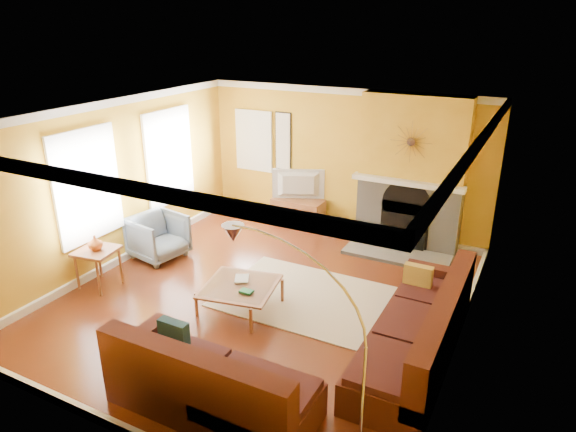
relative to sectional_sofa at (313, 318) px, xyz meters
The scene contains 27 objects.
floor 1.51m from the sectional_sofa, 144.08° to the left, with size 5.50×6.00×0.02m, color brown.
ceiling 2.68m from the sectional_sofa, 144.08° to the left, with size 5.50×6.00×0.02m, color white.
wall_back 4.12m from the sectional_sofa, 106.81° to the left, with size 5.50×0.02×2.70m, color gold.
wall_front 2.62m from the sectional_sofa, 118.25° to the right, with size 5.50×0.02×2.70m, color gold.
wall_left 4.11m from the sectional_sofa, 167.87° to the left, with size 0.02×6.00×2.70m, color gold.
wall_right 2.02m from the sectional_sofa, 27.85° to the left, with size 0.02×6.00×2.70m, color gold.
baseboard 1.49m from the sectional_sofa, 144.08° to the left, with size 5.50×6.00×0.12m, color white, non-canonical shape.
crown_molding 2.62m from the sectional_sofa, 144.08° to the left, with size 5.50×6.00×0.12m, color white, non-canonical shape.
window_left_near 4.56m from the sectional_sofa, 151.11° to the left, with size 0.06×1.22×1.72m, color white.
window_left_far 4.03m from the sectional_sofa, behind, with size 0.06×1.22×1.72m, color white.
window_back 5.01m from the sectional_sofa, 128.86° to the left, with size 0.82×0.06×1.22m, color white.
wall_art 4.66m from the sectional_sofa, 122.34° to the left, with size 0.34×0.04×1.14m, color white.
fireplace 3.76m from the sectional_sofa, 87.08° to the left, with size 1.80×0.40×2.70m, color gray, non-canonical shape.
mantel 3.50m from the sectional_sofa, 86.87° to the left, with size 1.92×0.22×0.08m, color white.
hearth 3.13m from the sectional_sofa, 86.56° to the left, with size 1.80×0.70×0.06m, color gray.
sunburst 3.73m from the sectional_sofa, 86.88° to the left, with size 0.70×0.04×0.70m, color olive, non-canonical shape.
rug 1.35m from the sectional_sofa, 120.08° to the left, with size 2.40×1.80×0.02m, color beige.
sectional_sofa is the anchor object (origin of this frame).
coffee_table 1.38m from the sectional_sofa, 162.86° to the left, with size 0.97×0.97×0.38m, color white, non-canonical shape.
media_console 4.05m from the sectional_sofa, 118.75° to the left, with size 1.00×0.45×0.55m, color #945935.
tv 4.07m from the sectional_sofa, 118.75° to the left, with size 1.02×0.13×0.59m, color black.
subwoofer 3.76m from the sectional_sofa, 108.67° to the left, with size 0.29×0.29×0.29m, color white.
armchair 3.65m from the sectional_sofa, 160.85° to the left, with size 0.81×0.83×0.76m, color gray.
side_table 3.57m from the sectional_sofa, behind, with size 0.56×0.56×0.61m, color #945935, non-canonical shape.
vase 3.58m from the sectional_sofa, behind, with size 0.22×0.22×0.23m, color orange.
book 1.53m from the sectional_sofa, 160.99° to the left, with size 0.19×0.26×0.03m, color white.
arc_lamp 1.65m from the sectional_sofa, 69.18° to the right, with size 1.37×0.36×2.16m, color silver, non-canonical shape.
Camera 1 is at (3.36, -5.75, 3.87)m, focal length 32.00 mm.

